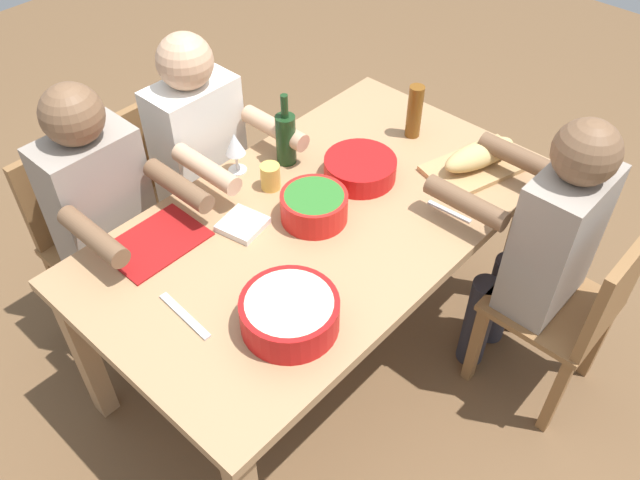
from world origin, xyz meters
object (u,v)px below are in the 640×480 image
object	(u,v)px
diner_far_center	(206,155)
diner_far_left	(107,212)
chair_far_center	(184,178)
wine_bottle	(286,138)
beer_bottle	(415,112)
diner_near_right	(543,240)
chair_near_right	(575,308)
serving_bowl_greens	(314,205)
wine_glass	(235,145)
cutting_board	(477,166)
serving_bowl_pasta	(290,312)
cup_far_center	(271,176)
chair_far_left	(93,232)
napkin_stack	(243,224)
bread_loaf	(480,155)
serving_bowl_fruit	(360,167)
dining_table	(320,235)

from	to	relation	value
diner_far_center	diner_far_left	bearing A→B (deg)	180.00
chair_far_center	wine_bottle	world-z (taller)	wine_bottle
beer_bottle	diner_near_right	bearing A→B (deg)	-102.50
diner_far_left	chair_near_right	bearing A→B (deg)	-56.76
serving_bowl_greens	wine_glass	world-z (taller)	wine_glass
cutting_board	wine_glass	xyz separation A→B (m)	(-0.62, 0.66, 0.11)
diner_far_center	serving_bowl_pasta	bearing A→B (deg)	-115.24
diner_far_center	cup_far_center	distance (m)	0.38
chair_near_right	beer_bottle	xyz separation A→B (m)	(0.15, 0.86, 0.37)
chair_far_left	chair_far_center	xyz separation A→B (m)	(0.46, 0.00, 0.00)
diner_near_right	cup_far_center	world-z (taller)	diner_near_right
diner_near_right	beer_bottle	xyz separation A→B (m)	(0.15, 0.68, 0.15)
serving_bowl_greens	beer_bottle	bearing A→B (deg)	4.30
wine_bottle	napkin_stack	xyz separation A→B (m)	(-0.37, -0.15, -0.10)
beer_bottle	diner_far_left	bearing A→B (deg)	152.70
diner_far_left	wine_bottle	xyz separation A→B (m)	(0.62, -0.31, 0.15)
wine_glass	napkin_stack	world-z (taller)	wine_glass
wine_bottle	chair_far_center	bearing A→B (deg)	107.22
cutting_board	serving_bowl_greens	bearing A→B (deg)	156.84
diner_far_left	beer_bottle	bearing A→B (deg)	-27.30
chair_far_center	bread_loaf	distance (m)	1.26
wine_glass	chair_far_left	bearing A→B (deg)	138.71
serving_bowl_fruit	cutting_board	world-z (taller)	serving_bowl_fruit
diner_near_right	napkin_stack	size ratio (longest dim) A/B	8.57
chair_near_right	diner_far_left	bearing A→B (deg)	123.24
chair_near_right	bread_loaf	world-z (taller)	same
serving_bowl_fruit	serving_bowl_pasta	bearing A→B (deg)	-156.23
dining_table	beer_bottle	distance (m)	0.65
chair_far_left	cutting_board	world-z (taller)	chair_far_left
chair_far_center	serving_bowl_pasta	size ratio (longest dim) A/B	2.90
serving_bowl_greens	bread_loaf	bearing A→B (deg)	-23.16
chair_near_right	diner_far_center	distance (m)	1.51
chair_far_left	wine_glass	world-z (taller)	wine_glass
bread_loaf	serving_bowl_pasta	bearing A→B (deg)	-179.81
dining_table	beer_bottle	xyz separation A→B (m)	(0.61, 0.06, 0.19)
cutting_board	beer_bottle	xyz separation A→B (m)	(0.01, 0.31, 0.10)
chair_far_left	diner_far_left	bearing A→B (deg)	-90.00
dining_table	diner_far_left	distance (m)	0.77
diner_far_left	diner_near_right	size ratio (longest dim) A/B	1.00
serving_bowl_greens	beer_bottle	world-z (taller)	beer_bottle
chair_far_center	bread_loaf	world-z (taller)	same
dining_table	chair_near_right	xyz separation A→B (m)	(0.46, -0.80, -0.17)
chair_far_center	serving_bowl_greens	distance (m)	0.85
bread_loaf	diner_far_left	bearing A→B (deg)	140.85
cup_far_center	diner_far_center	bearing A→B (deg)	90.59
bread_loaf	cup_far_center	bearing A→B (deg)	140.43
diner_far_left	wine_glass	size ratio (longest dim) A/B	7.23
diner_near_right	beer_bottle	distance (m)	0.71
chair_far_left	napkin_stack	size ratio (longest dim) A/B	6.07
wine_bottle	cup_far_center	size ratio (longest dim) A/B	2.96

